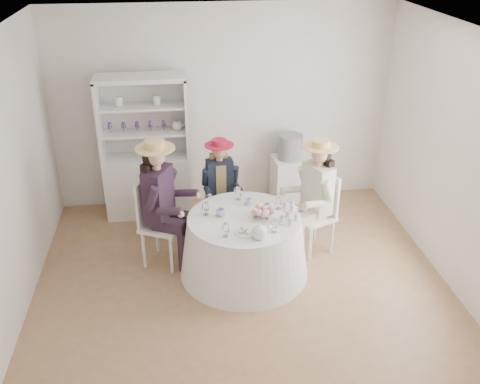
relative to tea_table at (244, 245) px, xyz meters
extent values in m
plane|color=olive|center=(-0.05, -0.15, -0.35)|extent=(4.50, 4.50, 0.00)
plane|color=white|center=(-0.05, -0.15, 2.35)|extent=(4.50, 4.50, 0.00)
plane|color=silver|center=(-0.05, 1.85, 1.00)|extent=(4.50, 0.00, 4.50)
plane|color=silver|center=(-0.05, -2.15, 1.00)|extent=(4.50, 0.00, 4.50)
plane|color=silver|center=(-2.30, -0.15, 1.00)|extent=(0.00, 4.50, 4.50)
plane|color=silver|center=(2.20, -0.15, 1.00)|extent=(0.00, 4.50, 4.50)
cone|color=white|center=(0.00, 0.00, -0.01)|extent=(1.44, 1.44, 0.69)
cylinder|color=white|center=(0.00, 0.00, 0.35)|extent=(1.24, 1.24, 0.02)
cube|color=silver|center=(-1.08, 1.53, 0.07)|extent=(1.17, 0.59, 0.84)
cube|color=silver|center=(-1.08, 1.72, 1.00)|extent=(1.11, 0.21, 1.03)
cube|color=silver|center=(-1.08, 1.53, 1.52)|extent=(1.17, 0.59, 0.06)
cube|color=silver|center=(-1.63, 1.53, 1.00)|extent=(0.10, 0.42, 1.03)
cube|color=silver|center=(-0.54, 1.53, 1.00)|extent=(0.10, 0.42, 1.03)
cube|color=silver|center=(-1.08, 1.53, 0.82)|extent=(1.09, 0.53, 0.03)
cube|color=silver|center=(-1.08, 1.53, 1.16)|extent=(1.09, 0.53, 0.03)
sphere|color=white|center=(-0.66, 1.53, 0.89)|extent=(0.13, 0.13, 0.13)
cube|color=silver|center=(0.84, 1.59, -0.01)|extent=(0.47, 0.47, 0.68)
cylinder|color=black|center=(0.84, 1.59, 0.50)|extent=(0.39, 0.39, 0.34)
cube|color=silver|center=(-0.89, 0.32, 0.13)|extent=(0.57, 0.57, 0.04)
cylinder|color=silver|center=(-0.81, 0.09, -0.12)|extent=(0.04, 0.04, 0.47)
cylinder|color=silver|center=(-0.66, 0.40, -0.12)|extent=(0.04, 0.04, 0.47)
cylinder|color=silver|center=(-1.12, 0.24, -0.12)|extent=(0.04, 0.04, 0.47)
cylinder|color=silver|center=(-0.98, 0.55, -0.12)|extent=(0.04, 0.04, 0.47)
cube|color=silver|center=(-1.07, 0.40, 0.42)|extent=(0.20, 0.38, 0.54)
cube|color=black|center=(-0.91, 0.33, 0.53)|extent=(0.36, 0.44, 0.62)
cube|color=black|center=(-0.82, 0.18, 0.22)|extent=(0.39, 0.28, 0.13)
cylinder|color=black|center=(-0.68, 0.11, -0.11)|extent=(0.11, 0.11, 0.50)
cylinder|color=black|center=(-0.97, 0.11, 0.60)|extent=(0.21, 0.17, 0.30)
cube|color=black|center=(-0.74, 0.35, 0.22)|extent=(0.39, 0.28, 0.13)
cylinder|color=black|center=(-0.60, 0.29, -0.11)|extent=(0.11, 0.11, 0.50)
cylinder|color=black|center=(-0.78, 0.51, 0.60)|extent=(0.21, 0.17, 0.30)
cylinder|color=#D8A889|center=(-0.91, 0.33, 0.86)|extent=(0.10, 0.10, 0.09)
sphere|color=#D8A889|center=(-0.91, 0.33, 0.98)|extent=(0.20, 0.20, 0.20)
sphere|color=black|center=(-0.96, 0.35, 0.96)|extent=(0.20, 0.20, 0.20)
cube|color=black|center=(-0.99, 0.37, 0.71)|extent=(0.19, 0.27, 0.41)
cylinder|color=tan|center=(-0.91, 0.33, 1.08)|extent=(0.43, 0.43, 0.01)
cylinder|color=tan|center=(-0.91, 0.33, 1.12)|extent=(0.22, 0.22, 0.09)
cube|color=silver|center=(-0.18, 0.93, 0.05)|extent=(0.39, 0.39, 0.04)
cylinder|color=silver|center=(-0.30, 0.78, -0.16)|extent=(0.03, 0.03, 0.39)
cylinder|color=silver|center=(-0.02, 0.81, -0.16)|extent=(0.03, 0.03, 0.39)
cylinder|color=silver|center=(-0.33, 1.06, -0.16)|extent=(0.03, 0.03, 0.39)
cylinder|color=silver|center=(-0.05, 1.09, -0.16)|extent=(0.03, 0.03, 0.39)
cube|color=silver|center=(-0.19, 1.09, 0.29)|extent=(0.34, 0.06, 0.44)
cube|color=#17212F|center=(-0.18, 0.95, 0.37)|extent=(0.34, 0.21, 0.51)
cube|color=tan|center=(-0.18, 0.95, 0.37)|extent=(0.14, 0.21, 0.44)
cube|color=#17212F|center=(-0.25, 0.82, 0.12)|extent=(0.15, 0.31, 0.11)
cylinder|color=#17212F|center=(-0.23, 0.70, -0.15)|extent=(0.09, 0.09, 0.41)
cylinder|color=#17212F|center=(-0.36, 0.90, 0.44)|extent=(0.10, 0.16, 0.24)
cube|color=#17212F|center=(-0.09, 0.84, 0.12)|extent=(0.15, 0.31, 0.11)
cylinder|color=#17212F|center=(-0.07, 0.71, -0.15)|extent=(0.09, 0.09, 0.41)
cylinder|color=#17212F|center=(0.01, 0.94, 0.44)|extent=(0.10, 0.16, 0.24)
cylinder|color=#D8A889|center=(-0.18, 0.95, 0.65)|extent=(0.08, 0.08, 0.07)
sphere|color=#D8A889|center=(-0.18, 0.95, 0.75)|extent=(0.17, 0.17, 0.17)
sphere|color=tan|center=(-0.18, 0.99, 0.73)|extent=(0.17, 0.17, 0.17)
cube|color=tan|center=(-0.19, 1.02, 0.53)|extent=(0.22, 0.09, 0.34)
cylinder|color=#B51B36|center=(-0.18, 0.95, 0.83)|extent=(0.36, 0.36, 0.01)
cylinder|color=#B51B36|center=(-0.18, 0.95, 0.86)|extent=(0.18, 0.18, 0.07)
cube|color=silver|center=(0.88, 0.35, 0.10)|extent=(0.53, 0.53, 0.04)
cylinder|color=silver|center=(0.67, 0.44, -0.13)|extent=(0.04, 0.04, 0.44)
cylinder|color=silver|center=(0.80, 0.14, -0.13)|extent=(0.04, 0.04, 0.44)
cylinder|color=silver|center=(0.96, 0.57, -0.13)|extent=(0.04, 0.04, 0.44)
cylinder|color=silver|center=(1.10, 0.27, -0.13)|extent=(0.04, 0.04, 0.44)
cube|color=silver|center=(1.05, 0.43, 0.37)|extent=(0.18, 0.36, 0.51)
cube|color=beige|center=(0.90, 0.36, 0.47)|extent=(0.33, 0.41, 0.59)
cube|color=beige|center=(0.73, 0.39, 0.18)|extent=(0.37, 0.26, 0.12)
cylinder|color=beige|center=(0.60, 0.33, -0.12)|extent=(0.10, 0.10, 0.46)
cylinder|color=beige|center=(0.78, 0.54, 0.55)|extent=(0.20, 0.15, 0.28)
cube|color=beige|center=(0.81, 0.22, 0.18)|extent=(0.37, 0.26, 0.12)
cylinder|color=beige|center=(0.68, 0.16, -0.12)|extent=(0.10, 0.10, 0.46)
cylinder|color=beige|center=(0.95, 0.16, 0.55)|extent=(0.20, 0.15, 0.28)
cylinder|color=#D8A889|center=(0.90, 0.36, 0.79)|extent=(0.09, 0.09, 0.08)
sphere|color=#D8A889|center=(0.90, 0.36, 0.90)|extent=(0.19, 0.19, 0.19)
sphere|color=black|center=(0.94, 0.38, 0.88)|extent=(0.19, 0.19, 0.19)
cube|color=black|center=(0.97, 0.40, 0.65)|extent=(0.17, 0.25, 0.38)
cylinder|color=tan|center=(0.90, 0.36, 0.99)|extent=(0.40, 0.40, 0.01)
cylinder|color=tan|center=(0.90, 0.36, 1.03)|extent=(0.20, 0.20, 0.08)
cube|color=silver|center=(-0.98, 0.94, 0.13)|extent=(0.46, 0.46, 0.04)
cylinder|color=silver|center=(-0.79, 1.10, -0.12)|extent=(0.04, 0.04, 0.47)
cylinder|color=silver|center=(-1.14, 1.12, -0.12)|extent=(0.04, 0.04, 0.47)
cylinder|color=silver|center=(-0.82, 0.76, -0.12)|extent=(0.04, 0.04, 0.47)
cylinder|color=silver|center=(-1.16, 0.78, -0.12)|extent=(0.04, 0.04, 0.47)
cube|color=silver|center=(-0.99, 0.75, 0.42)|extent=(0.41, 0.06, 0.54)
imported|color=white|center=(-0.25, 0.06, 0.40)|extent=(0.11, 0.11, 0.08)
imported|color=white|center=(0.08, 0.29, 0.39)|extent=(0.09, 0.09, 0.07)
imported|color=white|center=(0.28, 0.15, 0.39)|extent=(0.10, 0.10, 0.06)
imported|color=white|center=(0.22, 0.01, 0.39)|extent=(0.25, 0.25, 0.05)
sphere|color=#E87484|center=(0.25, -0.03, 0.44)|extent=(0.07, 0.07, 0.07)
sphere|color=white|center=(0.24, 0.00, 0.44)|extent=(0.07, 0.07, 0.07)
sphere|color=#E87484|center=(0.21, 0.02, 0.44)|extent=(0.07, 0.07, 0.07)
sphere|color=white|center=(0.18, 0.02, 0.44)|extent=(0.07, 0.07, 0.07)
sphere|color=#E87484|center=(0.15, 0.01, 0.44)|extent=(0.07, 0.07, 0.07)
sphere|color=white|center=(0.13, -0.02, 0.44)|extent=(0.07, 0.07, 0.07)
sphere|color=#E87484|center=(0.13, -0.05, 0.44)|extent=(0.07, 0.07, 0.07)
sphere|color=white|center=(0.15, -0.08, 0.44)|extent=(0.07, 0.07, 0.07)
sphere|color=#E87484|center=(0.18, -0.09, 0.44)|extent=(0.07, 0.07, 0.07)
sphere|color=white|center=(0.21, -0.09, 0.44)|extent=(0.07, 0.07, 0.07)
sphere|color=#E87484|center=(0.24, -0.07, 0.44)|extent=(0.07, 0.07, 0.07)
sphere|color=white|center=(0.09, -0.44, 0.43)|extent=(0.16, 0.16, 0.16)
cylinder|color=white|center=(0.19, -0.44, 0.44)|extent=(0.09, 0.02, 0.08)
cylinder|color=white|center=(0.09, -0.44, 0.51)|extent=(0.04, 0.04, 0.02)
cylinder|color=white|center=(-0.03, -0.31, 0.36)|extent=(0.23, 0.23, 0.01)
cube|color=beige|center=(-0.07, -0.33, 0.39)|extent=(0.05, 0.04, 0.03)
cube|color=beige|center=(-0.03, -0.31, 0.40)|extent=(0.06, 0.05, 0.03)
cube|color=beige|center=(0.02, -0.29, 0.39)|extent=(0.06, 0.06, 0.03)
cube|color=beige|center=(-0.04, -0.28, 0.40)|extent=(0.06, 0.06, 0.03)
cube|color=beige|center=(0.00, -0.35, 0.39)|extent=(0.06, 0.06, 0.03)
cylinder|color=white|center=(0.46, -0.14, 0.36)|extent=(0.23, 0.23, 0.01)
cylinder|color=white|center=(0.46, -0.14, 0.44)|extent=(0.02, 0.02, 0.16)
cylinder|color=white|center=(0.46, -0.14, 0.52)|extent=(0.18, 0.18, 0.01)
camera|label=1|loc=(-0.67, -4.97, 3.24)|focal=40.00mm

